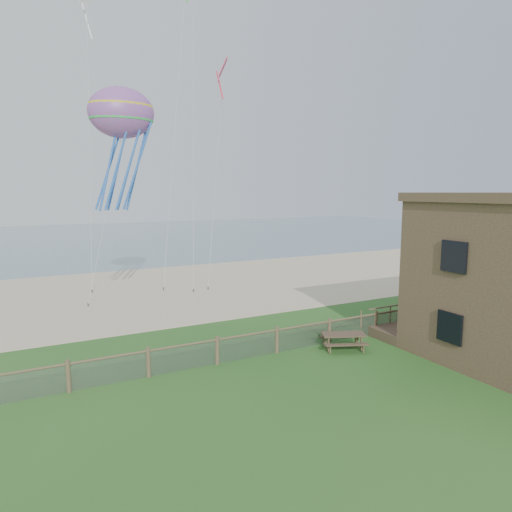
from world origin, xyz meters
name	(u,v)px	position (x,y,z in m)	size (l,w,h in m)	color
ground	(363,406)	(0.00, 0.00, 0.00)	(160.00, 160.00, 0.00)	#21541C
sand_beach	(172,289)	(0.00, 22.00, 0.00)	(72.00, 20.00, 0.02)	#C5B18E
ocean	(90,238)	(0.00, 66.00, 0.00)	(160.00, 68.00, 0.02)	slate
chainlink_fence	(277,342)	(0.00, 6.00, 0.55)	(36.20, 0.20, 1.25)	brown
motel_deck	(480,317)	(13.00, 5.00, 0.25)	(15.00, 2.00, 0.50)	brown
picnic_table	(343,340)	(3.08, 5.00, 0.43)	(2.03, 1.53, 0.86)	brown
octopus_kite	(123,147)	(-4.55, 16.19, 10.01)	(3.67, 2.59, 7.56)	#FF2859
kite_white	(87,8)	(-5.68, 19.33, 18.47)	(0.97, 0.70, 2.40)	white
kite_red	(223,76)	(1.98, 16.34, 14.78)	(1.20, 0.70, 2.23)	#E12744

